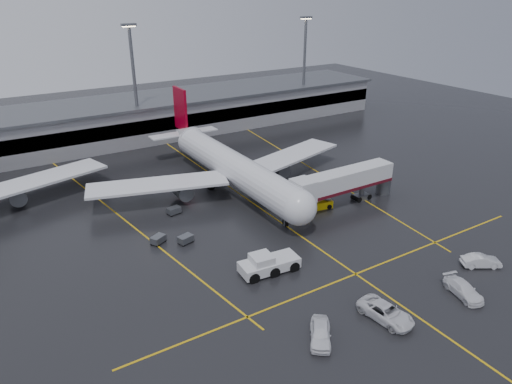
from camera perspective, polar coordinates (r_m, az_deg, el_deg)
ground at (r=74.82m, az=0.49°, el=-1.95°), size 220.00×220.00×0.00m
apron_line_centre at (r=74.82m, az=0.49°, el=-1.95°), size 0.25×90.00×0.02m
apron_line_stop at (r=59.81m, az=11.99°, el=-9.70°), size 60.00×0.25×0.02m
apron_line_left at (r=76.10m, az=-16.52°, el=-2.54°), size 9.99×69.35×0.02m
apron_line_right at (r=91.97m, az=6.67°, el=2.94°), size 7.57×69.64×0.02m
terminal at (r=114.41m, az=-12.59°, el=8.96°), size 122.00×19.00×8.60m
light_mast_mid at (r=105.24m, az=-14.56°, el=13.19°), size 3.00×1.20×25.45m
light_mast_right at (r=126.10m, az=5.89°, el=15.45°), size 3.00×1.20×25.45m
main_airliner at (r=80.87m, az=-3.17°, el=3.28°), size 48.80×45.60×14.10m
jet_bridge at (r=75.56m, az=10.60°, el=1.15°), size 19.90×3.40×6.05m
pushback_tractor at (r=58.45m, az=1.43°, el=-8.75°), size 7.69×3.80×2.66m
belt_loader at (r=75.21m, az=7.70°, el=-1.50°), size 4.30×2.52×2.56m
service_van_a at (r=52.97m, az=15.47°, el=-13.90°), size 3.62×6.51×1.72m
service_van_b at (r=59.48m, az=23.85°, el=-10.75°), size 3.43×5.72×1.55m
service_van_c at (r=65.95m, az=25.63°, el=-7.55°), size 4.97×3.89×1.58m
service_van_d at (r=49.11m, az=7.82°, el=-16.59°), size 4.65×5.20×1.71m
baggage_cart_a at (r=65.44m, az=-8.54°, el=-5.65°), size 2.27×1.79×1.12m
baggage_cart_b at (r=66.04m, az=-11.80°, el=-5.62°), size 2.38×2.09×1.12m
baggage_cart_c at (r=73.75m, az=-9.93°, el=-2.20°), size 2.20×1.63×1.12m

